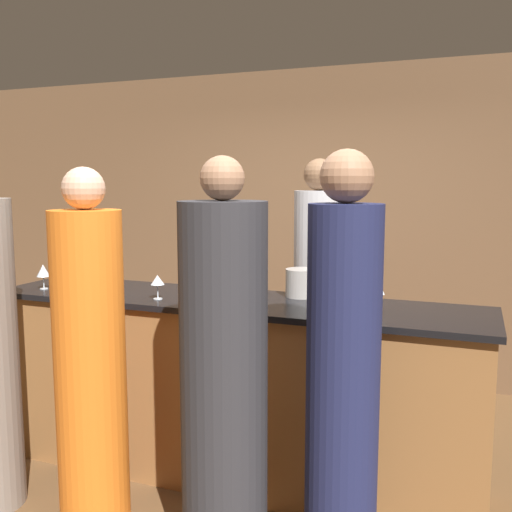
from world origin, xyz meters
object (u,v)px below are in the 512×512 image
guest_1 (343,383)px  guest_2 (90,361)px  bartender (318,307)px  guest_0 (224,384)px  ice_bucket (301,283)px  wine_bottle_0 (254,277)px

guest_1 → guest_2: 1.33m
bartender → guest_0: (-0.02, -1.56, -0.03)m
guest_0 → guest_2: (-0.81, 0.10, -0.01)m
guest_1 → ice_bucket: guest_1 is taller
guest_1 → wine_bottle_0: (-0.73, 0.79, 0.31)m
bartender → guest_1: (0.50, -1.44, -0.00)m
bartender → guest_1: bearing=109.0°
wine_bottle_0 → ice_bucket: wine_bottle_0 is taller
guest_2 → ice_bucket: bearing=45.5°
guest_2 → wine_bottle_0: (0.60, 0.81, 0.35)m
guest_2 → ice_bucket: 1.29m
guest_1 → wine_bottle_0: 1.11m
bartender → ice_bucket: 0.63m
wine_bottle_0 → guest_2: bearing=-126.4°
guest_1 → guest_0: bearing=-166.3°
guest_0 → guest_1: (0.52, 0.13, 0.03)m
guest_2 → guest_1: bearing=1.0°
bartender → wine_bottle_0: (-0.23, -0.65, 0.31)m
bartender → ice_bucket: (0.05, -0.57, 0.27)m
guest_0 → wine_bottle_0: (-0.21, 0.91, 0.34)m
guest_1 → ice_bucket: bearing=117.5°
guest_0 → ice_bucket: guest_0 is taller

